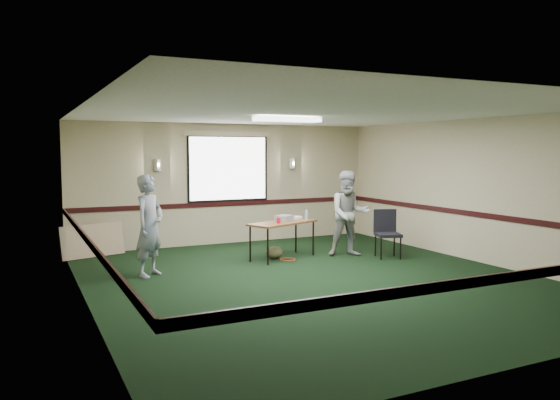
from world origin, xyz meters
name	(u,v)px	position (x,y,z in m)	size (l,w,h in m)	color
ground	(315,280)	(0.00, 0.00, 0.00)	(8.00, 8.00, 0.00)	black
room_shell	(262,177)	(0.00, 2.12, 1.58)	(8.00, 8.02, 8.00)	tan
folding_table	(283,224)	(0.32, 1.84, 0.67)	(1.55, 1.07, 0.72)	#4E2A16
projector	(284,218)	(0.42, 1.98, 0.77)	(0.32, 0.27, 0.11)	#9C9BA3
game_console	(296,217)	(0.79, 2.17, 0.74)	(0.20, 0.16, 0.05)	white
red_cup	(279,220)	(0.16, 1.69, 0.77)	(0.07, 0.07, 0.11)	red
water_bottle	(306,215)	(0.89, 1.92, 0.82)	(0.06, 0.06, 0.20)	#85A7DA
duffel_bag	(274,253)	(0.15, 1.87, 0.12)	(0.35, 0.26, 0.25)	#4C472B
cable_coil	(288,259)	(0.34, 1.67, 0.01)	(0.30, 0.30, 0.02)	#D1421A
folded_table	(93,241)	(-3.00, 3.60, 0.32)	(1.27, 0.05, 0.65)	#A28164
conference_chair	(387,229)	(2.24, 1.08, 0.55)	(0.59, 0.60, 0.94)	black
person_left	(150,226)	(-2.34, 1.45, 0.85)	(0.62, 0.41, 1.70)	#456699
person_right	(349,214)	(1.63, 1.50, 0.85)	(0.82, 0.64, 1.70)	#7996BD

